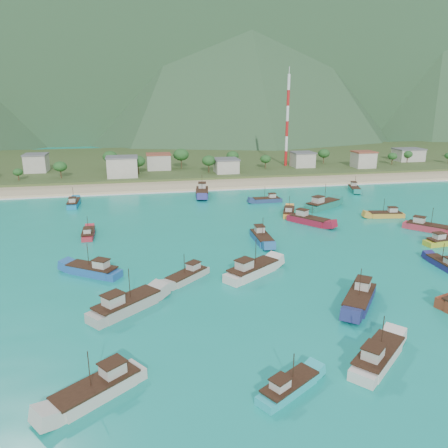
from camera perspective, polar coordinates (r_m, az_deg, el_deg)
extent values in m
plane|color=#0C8975|center=(85.52, 2.13, -5.29)|extent=(600.00, 600.00, 0.00)
cube|color=beige|center=(160.47, -4.49, 5.00)|extent=(400.00, 18.00, 1.20)
cube|color=#385123|center=(220.29, -6.48, 8.05)|extent=(400.00, 110.00, 2.40)
cube|color=white|center=(151.24, -4.04, 4.30)|extent=(400.00, 2.50, 0.08)
cube|color=slate|center=(619.30, -25.90, 24.04)|extent=(1400.00, 160.00, 260.00)
cube|color=#385942|center=(501.68, 5.19, 24.18)|extent=(1100.00, 160.00, 200.00)
cube|color=#284C2D|center=(380.28, -15.77, 22.39)|extent=(800.00, 160.00, 150.00)
cone|color=#284C2D|center=(389.04, 0.39, 24.29)|extent=(280.00, 280.00, 170.00)
cone|color=#284C2D|center=(474.80, 27.15, 23.65)|extent=(280.00, 280.00, 210.00)
cube|color=beige|center=(195.69, -23.29, 7.28)|extent=(8.46, 9.24, 6.86)
cube|color=beige|center=(173.10, -13.13, 7.23)|extent=(11.25, 8.73, 7.36)
cube|color=beige|center=(187.99, -8.53, 8.00)|extent=(9.65, 8.05, 6.23)
cube|color=beige|center=(178.30, 0.29, 7.57)|extent=(9.01, 9.09, 5.22)
cube|color=beige|center=(196.33, 10.21, 8.24)|extent=(8.91, 8.60, 6.00)
cube|color=beige|center=(200.68, 17.74, 7.98)|extent=(8.60, 7.64, 6.54)
cube|color=beige|center=(228.99, 22.92, 8.28)|extent=(12.67, 9.06, 5.43)
cylinder|color=red|center=(198.29, 8.07, 8.49)|extent=(1.20, 1.20, 6.47)
cylinder|color=white|center=(197.52, 8.15, 10.35)|extent=(1.20, 1.20, 6.47)
cylinder|color=red|center=(196.96, 8.22, 12.22)|extent=(1.20, 1.20, 6.47)
cylinder|color=white|center=(196.61, 8.30, 14.10)|extent=(1.20, 1.20, 6.47)
cylinder|color=red|center=(196.48, 8.38, 15.98)|extent=(1.20, 1.20, 6.47)
cylinder|color=white|center=(196.56, 8.46, 17.87)|extent=(1.20, 1.20, 6.47)
cube|color=#AF2734|center=(106.98, -17.29, -1.33)|extent=(2.66, 8.61, 1.56)
cube|color=beige|center=(104.90, -17.42, -0.88)|extent=(1.60, 1.97, 1.27)
cylinder|color=#382114|center=(106.73, -17.38, 0.05)|extent=(0.12, 0.12, 3.51)
cube|color=beige|center=(52.78, -16.29, -20.34)|extent=(10.56, 8.89, 1.95)
cube|color=beige|center=(52.66, -14.32, -17.91)|extent=(3.13, 3.03, 1.59)
cylinder|color=#382114|center=(50.73, -17.20, -17.70)|extent=(0.12, 0.12, 4.40)
cube|color=#B7B0A5|center=(78.61, -4.91, -7.00)|extent=(8.78, 8.32, 1.70)
cube|color=beige|center=(79.34, -4.02, -5.55)|extent=(2.72, 2.69, 1.38)
cylinder|color=#382114|center=(77.19, -5.22, -5.24)|extent=(0.12, 0.12, 3.82)
cube|color=#BC3040|center=(117.21, 25.07, -0.53)|extent=(9.30, 10.14, 1.94)
cube|color=beige|center=(117.22, 24.15, 0.47)|extent=(3.05, 3.11, 1.57)
cylinder|color=#382114|center=(116.30, 25.55, 0.90)|extent=(0.12, 0.12, 4.35)
cube|color=#26B0B9|center=(52.30, 8.58, -20.46)|extent=(8.48, 6.55, 1.53)
cube|color=beige|center=(50.38, 7.35, -20.07)|extent=(2.44, 2.32, 1.25)
cylinder|color=#382114|center=(51.17, 9.06, -17.99)|extent=(0.12, 0.12, 3.45)
cube|color=#2158A0|center=(84.17, -16.84, -5.96)|extent=(10.70, 8.73, 1.96)
cube|color=beige|center=(82.19, -15.75, -5.08)|extent=(3.14, 3.02, 1.59)
cylinder|color=#382114|center=(83.43, -17.35, -3.86)|extent=(0.12, 0.12, 4.41)
cube|color=navy|center=(94.07, 26.69, -4.81)|extent=(2.75, 8.55, 1.54)
cylinder|color=#382114|center=(93.63, 26.72, -3.28)|extent=(0.12, 0.12, 3.47)
cube|color=maroon|center=(114.06, 11.10, 0.34)|extent=(9.29, 11.11, 2.05)
cube|color=beige|center=(114.75, 10.18, 1.45)|extent=(3.17, 3.29, 1.67)
cylinder|color=#382114|center=(112.88, 11.47, 1.90)|extent=(0.12, 0.12, 4.62)
cube|color=silver|center=(59.30, 19.48, -16.16)|extent=(10.42, 9.57, 1.99)
cube|color=beige|center=(56.53, 18.89, -15.67)|extent=(3.19, 3.14, 1.62)
cylinder|color=#382114|center=(58.20, 20.00, -13.17)|extent=(0.12, 0.12, 4.48)
cube|color=silver|center=(80.57, 3.80, -6.19)|extent=(11.84, 9.77, 2.18)
cube|color=beige|center=(78.09, 2.67, -5.36)|extent=(3.49, 3.36, 1.77)
cylinder|color=#382114|center=(79.77, 4.17, -3.70)|extent=(0.12, 0.12, 4.90)
cube|color=#ADA79C|center=(69.40, -12.53, -10.46)|extent=(11.51, 10.35, 2.18)
cube|color=beige|center=(67.24, -14.28, -9.62)|extent=(3.50, 3.43, 1.77)
cylinder|color=#382114|center=(68.28, -12.26, -7.62)|extent=(0.12, 0.12, 4.91)
cube|color=#235C98|center=(98.62, 4.96, -2.01)|extent=(3.27, 10.54, 1.91)
cube|color=beige|center=(100.06, 4.66, -0.69)|extent=(1.96, 2.42, 1.55)
cylinder|color=#382114|center=(97.14, 5.09, -0.38)|extent=(0.12, 0.12, 4.29)
cube|color=#1A7D70|center=(157.35, 16.65, 4.31)|extent=(5.60, 10.11, 1.76)
cube|color=beige|center=(158.96, 16.57, 5.02)|extent=(2.35, 2.63, 1.43)
cylinder|color=#382114|center=(156.28, 16.77, 5.29)|extent=(0.12, 0.12, 3.97)
cube|color=gold|center=(121.96, 8.47, 1.43)|extent=(6.11, 9.78, 1.71)
cube|color=beige|center=(119.71, 8.46, 1.91)|extent=(2.40, 2.63, 1.39)
cylinder|color=#382114|center=(121.80, 8.53, 2.76)|extent=(0.12, 0.12, 3.85)
cube|color=navy|center=(135.54, 5.53, 3.03)|extent=(9.15, 2.88, 1.65)
cube|color=beige|center=(135.79, 6.30, 3.68)|extent=(2.10, 1.71, 1.34)
cylinder|color=#382114|center=(134.79, 5.35, 4.13)|extent=(0.12, 0.12, 3.72)
cube|color=gold|center=(125.82, 20.27, 1.04)|extent=(9.75, 4.28, 1.71)
cube|color=beige|center=(126.19, 21.15, 1.72)|extent=(2.40, 2.05, 1.39)
cylinder|color=#382114|center=(124.95, 20.17, 2.27)|extent=(0.12, 0.12, 3.86)
cube|color=navy|center=(143.83, -2.87, 4.00)|extent=(5.71, 13.15, 2.31)
cube|color=beige|center=(145.94, -2.87, 5.02)|extent=(2.75, 3.22, 1.88)
cylinder|color=#382114|center=(142.36, -2.89, 5.42)|extent=(0.12, 0.12, 5.20)
cube|color=#1A7764|center=(130.71, 12.80, 2.35)|extent=(12.99, 10.09, 2.35)
cube|color=beige|center=(128.08, 12.20, 3.09)|extent=(3.75, 3.57, 1.91)
cylinder|color=#382114|center=(130.47, 13.09, 4.03)|extent=(0.12, 0.12, 5.29)
cube|color=#1380B7|center=(138.25, -19.02, 2.50)|extent=(2.96, 9.87, 1.79)
cube|color=beige|center=(135.94, -19.19, 2.96)|extent=(1.82, 2.25, 1.46)
cylinder|color=#382114|center=(138.16, -19.10, 3.72)|extent=(0.12, 0.12, 4.03)
cube|color=navy|center=(72.79, 17.23, -9.56)|extent=(9.76, 11.00, 2.07)
cube|color=beige|center=(74.13, 17.69, -7.52)|extent=(3.25, 3.33, 1.68)
cylinder|color=#382114|center=(70.84, 17.36, -7.31)|extent=(0.12, 0.12, 4.66)
cube|color=gold|center=(108.30, 26.92, -2.14)|extent=(9.77, 3.91, 1.73)
cube|color=beige|center=(106.52, 26.28, -1.46)|extent=(2.35, 1.98, 1.40)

